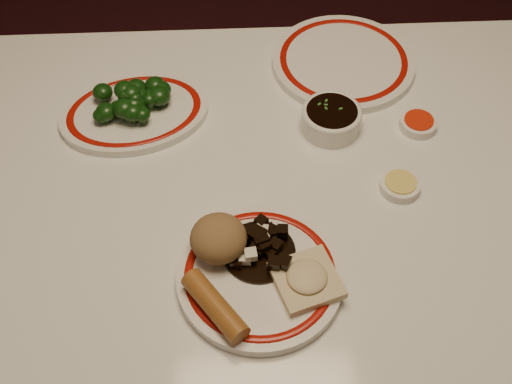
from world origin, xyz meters
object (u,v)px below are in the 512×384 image
object	(u,v)px
dining_table	(285,242)
broccoli_pile	(134,100)
rice_mound	(219,238)
stirfry_heap	(260,246)
fried_wonton	(307,279)
main_plate	(260,276)
broccoli_plate	(135,113)
soy_bowl	(331,120)
spring_roll	(215,306)

from	to	relation	value
dining_table	broccoli_pile	distance (m)	0.35
dining_table	rice_mound	bearing A→B (deg)	-142.24
rice_mound	stirfry_heap	bearing A→B (deg)	-4.69
dining_table	broccoli_pile	size ratio (longest dim) A/B	8.83
rice_mound	broccoli_pile	distance (m)	0.33
fried_wonton	broccoli_pile	world-z (taller)	broccoli_pile
dining_table	main_plate	distance (m)	0.17
main_plate	broccoli_plate	bearing A→B (deg)	120.77
main_plate	rice_mound	distance (m)	0.08
main_plate	broccoli_pile	xyz separation A→B (m)	(-0.20, 0.34, 0.03)
main_plate	fried_wonton	xyz separation A→B (m)	(0.06, -0.02, 0.02)
dining_table	fried_wonton	size ratio (longest dim) A/B	11.09
dining_table	main_plate	world-z (taller)	main_plate
rice_mound	broccoli_plate	xyz separation A→B (m)	(-0.14, 0.30, -0.04)
main_plate	broccoli_plate	size ratio (longest dim) A/B	0.85
rice_mound	soy_bowl	bearing A→B (deg)	52.63
spring_roll	stirfry_heap	xyz separation A→B (m)	(0.06, 0.09, -0.00)
broccoli_pile	soy_bowl	xyz separation A→B (m)	(0.33, -0.04, -0.02)
broccoli_plate	soy_bowl	world-z (taller)	soy_bowl
main_plate	broccoli_plate	distance (m)	0.39
fried_wonton	broccoli_pile	size ratio (longest dim) A/B	0.80
main_plate	spring_roll	bearing A→B (deg)	-137.91
stirfry_heap	broccoli_pile	xyz separation A→B (m)	(-0.20, 0.30, 0.01)
broccoli_plate	fried_wonton	bearing A→B (deg)	-53.37
dining_table	broccoli_pile	xyz separation A→B (m)	(-0.25, 0.21, 0.13)
dining_table	broccoli_pile	bearing A→B (deg)	139.19
main_plate	stirfry_heap	world-z (taller)	stirfry_heap
soy_bowl	main_plate	bearing A→B (deg)	-114.79
broccoli_plate	broccoli_pile	size ratio (longest dim) A/B	2.16
rice_mound	spring_roll	distance (m)	0.10
main_plate	stirfry_heap	xyz separation A→B (m)	(0.00, 0.04, 0.02)
rice_mound	stirfry_heap	distance (m)	0.06
dining_table	soy_bowl	size ratio (longest dim) A/B	12.02
spring_roll	fried_wonton	world-z (taller)	spring_roll
stirfry_heap	soy_bowl	size ratio (longest dim) A/B	1.06
rice_mound	broccoli_plate	world-z (taller)	rice_mound
soy_bowl	fried_wonton	bearing A→B (deg)	-102.97
main_plate	stirfry_heap	size ratio (longest dim) A/B	2.36
stirfry_heap	soy_bowl	bearing A→B (deg)	62.35
spring_roll	broccoli_plate	size ratio (longest dim) A/B	0.39
spring_roll	dining_table	bearing A→B (deg)	22.31
dining_table	soy_bowl	xyz separation A→B (m)	(0.09, 0.17, 0.11)
spring_roll	broccoli_plate	distance (m)	0.42
dining_table	broccoli_plate	xyz separation A→B (m)	(-0.25, 0.21, 0.10)
main_plate	broccoli_pile	distance (m)	0.39
main_plate	broccoli_plate	xyz separation A→B (m)	(-0.20, 0.34, -0.00)
main_plate	stirfry_heap	distance (m)	0.04
dining_table	broccoli_plate	distance (m)	0.34
dining_table	soy_bowl	world-z (taller)	soy_bowl
fried_wonton	dining_table	bearing A→B (deg)	96.03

